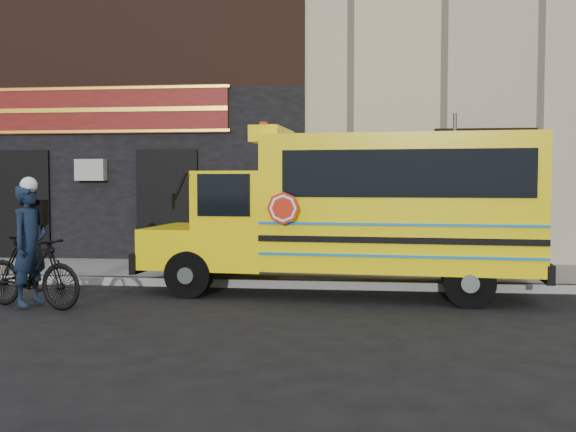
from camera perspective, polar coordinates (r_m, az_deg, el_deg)
The scene contains 8 objects.
ground at distance 9.42m, azimuth -1.46°, elevation -9.00°, with size 120.00×120.00×0.00m, color black.
curb at distance 11.94m, azimuth 0.27°, elevation -6.07°, with size 40.00×0.20×0.15m, color gray.
sidewalk at distance 13.42m, azimuth 0.96°, elevation -5.06°, with size 40.00×3.00×0.15m, color gray.
building at distance 20.06m, azimuth 2.65°, elevation 14.99°, with size 20.00×10.70×12.00m.
school_bus at distance 11.28m, azimuth 6.49°, elevation 0.71°, with size 7.04×2.67×2.92m.
sign_pole at distance 12.38m, azimuth 14.57°, elevation 2.11°, with size 0.10×0.28×3.25m.
bicycle at distance 10.78m, azimuth -21.88°, elevation -4.62°, with size 0.53×1.89×1.14m, color black.
cyclist at distance 10.78m, azimuth -21.95°, elevation -2.62°, with size 0.69×0.45×1.88m, color black.
Camera 1 is at (1.27, -9.12, 1.96)m, focal length 40.00 mm.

